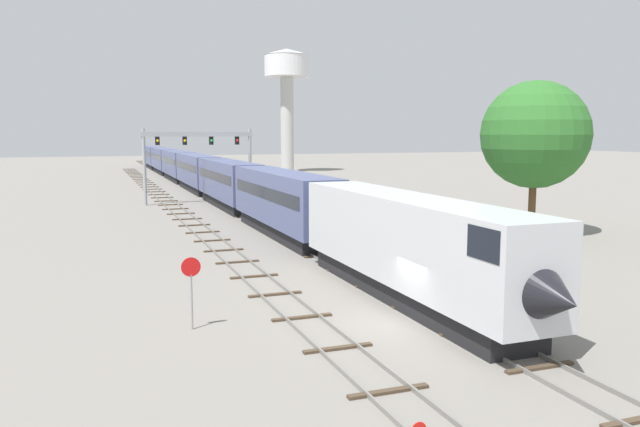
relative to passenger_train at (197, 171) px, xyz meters
The scene contains 8 objects.
ground_plane 62.38m from the passenger_train, 91.84° to the right, with size 400.00×400.00×0.00m, color gray.
track_main 3.43m from the passenger_train, 90.00° to the right, with size 2.60×200.00×0.16m.
track_near 23.10m from the passenger_train, 103.86° to the right, with size 2.60×160.00×0.16m.
passenger_train is the anchor object (origin of this frame).
signal_gantry 16.00m from the passenger_train, 98.27° to the right, with size 12.10×0.49×8.15m.
water_tower 45.25m from the passenger_train, 56.01° to the left, with size 8.88×8.88×24.02m.
stop_sign 60.99m from the passenger_train, 99.44° to the right, with size 0.76×0.08×2.88m.
trackside_tree_left 49.20m from the passenger_train, 68.48° to the right, with size 8.07×8.07×11.58m.
Camera 1 is at (-11.55, -21.88, 7.64)m, focal length 35.09 mm.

